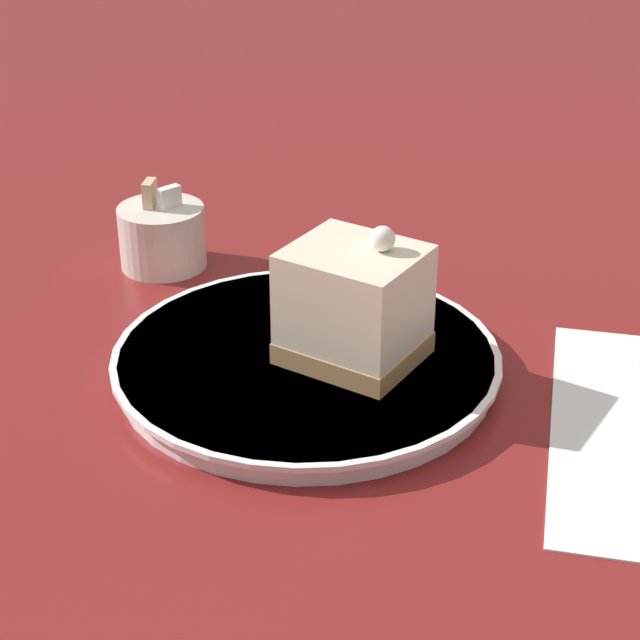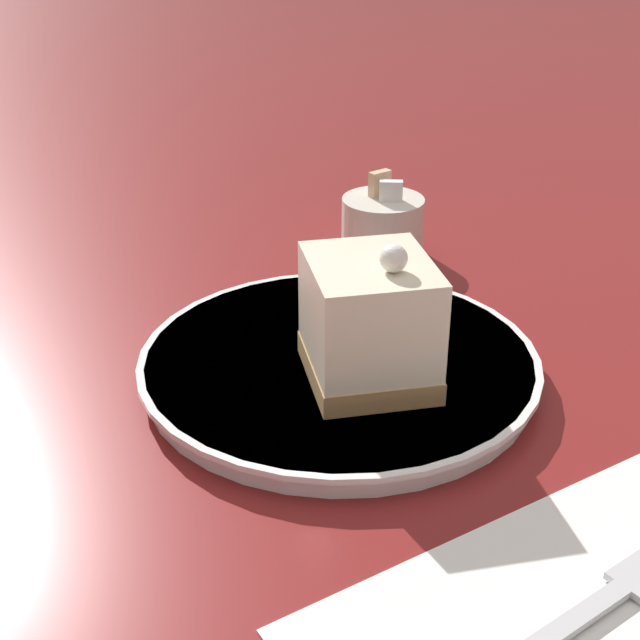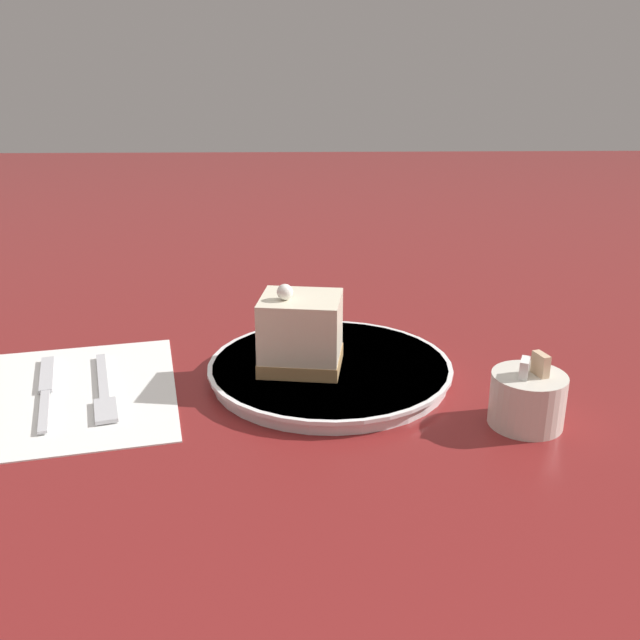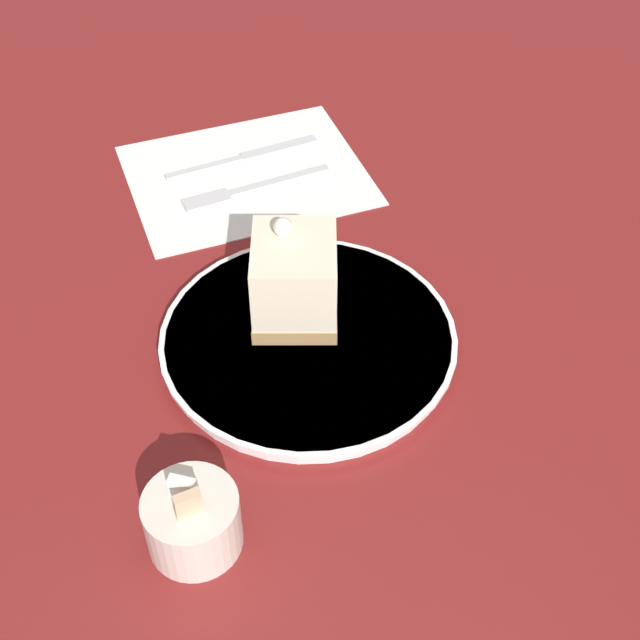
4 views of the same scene
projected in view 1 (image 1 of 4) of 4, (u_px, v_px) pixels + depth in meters
name	position (u px, v px, depth m)	size (l,w,h in m)	color
ground_plane	(310.00, 348.00, 0.78)	(4.00, 4.00, 0.00)	maroon
plate	(306.00, 362.00, 0.75)	(0.27, 0.27, 0.02)	white
cake_slice	(354.00, 305.00, 0.72)	(0.10, 0.09, 0.10)	#AD8451
sugar_bowl	(162.00, 236.00, 0.90)	(0.07, 0.07, 0.07)	silver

